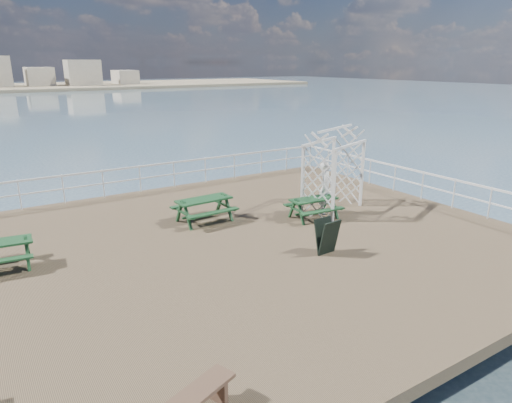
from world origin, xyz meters
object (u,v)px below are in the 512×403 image
object	(u,v)px
picnic_table_b	(204,205)
person	(326,187)
picnic_table_c	(314,204)
trellis_arbor	(333,174)

from	to	relation	value
picnic_table_b	person	bearing A→B (deg)	-22.88
person	picnic_table_c	bearing A→B (deg)	168.70
picnic_table_c	trellis_arbor	world-z (taller)	trellis_arbor
picnic_table_c	trellis_arbor	size ratio (longest dim) A/B	0.59
picnic_table_b	person	distance (m)	4.25
trellis_arbor	picnic_table_c	bearing A→B (deg)	176.25
picnic_table_c	person	size ratio (longest dim) A/B	0.94
trellis_arbor	picnic_table_b	bearing A→B (deg)	142.28
picnic_table_b	trellis_arbor	xyz separation A→B (m)	(4.40, -1.35, 0.75)
picnic_table_b	picnic_table_c	distance (m)	3.69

